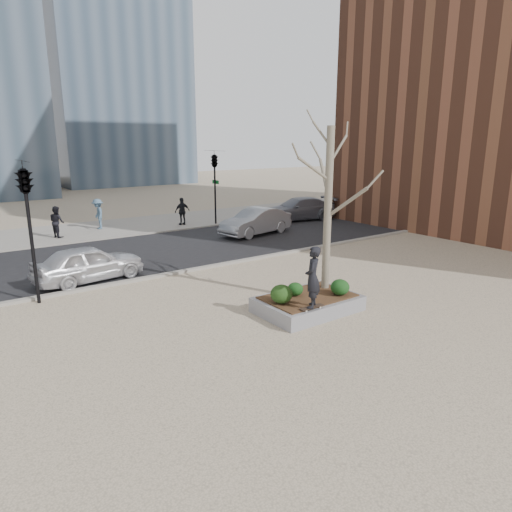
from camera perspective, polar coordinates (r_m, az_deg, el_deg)
ground at (r=13.51m, az=3.28°, el=-7.77°), size 120.00×120.00×0.00m
street at (r=21.82m, az=-13.49°, el=0.45°), size 60.00×8.00×0.02m
far_sidewalk at (r=28.30m, az=-18.99°, el=3.17°), size 60.00×6.00×0.02m
planter at (r=14.04m, az=6.48°, el=-5.99°), size 3.00×2.00×0.45m
planter_mulch at (r=13.96m, az=6.51°, el=-5.04°), size 2.70×1.70×0.04m
sycamore_tree at (r=14.16m, az=9.10°, el=8.92°), size 2.80×2.80×6.60m
shrub_left at (r=13.21m, az=3.20°, el=-4.77°), size 0.64×0.64×0.54m
shrub_middle at (r=13.88m, az=4.93°, el=-4.14°), size 0.48×0.48×0.41m
shrub_right at (r=14.11m, az=10.45°, el=-3.86°), size 0.57×0.57×0.49m
skateboard at (r=12.99m, az=6.97°, el=-6.47°), size 0.78×0.21×0.08m
skateboarder at (r=12.70m, az=7.09°, el=-2.64°), size 0.75×0.73×1.74m
police_car at (r=17.82m, az=-20.17°, el=-0.85°), size 4.11×2.07×1.34m
car_silver at (r=25.14m, az=-0.02°, el=4.33°), size 4.57×2.29×1.44m
car_third at (r=29.97m, az=5.28°, el=5.88°), size 5.34×3.15×1.45m
pedestrian_a at (r=26.60m, az=-23.62°, el=3.95°), size 0.83×0.95×1.67m
pedestrian_b at (r=28.27m, az=-19.13°, el=4.99°), size 0.80×1.22×1.77m
pedestrian_c at (r=28.43m, az=-9.20°, el=5.54°), size 0.98×0.41×1.67m
traffic_light_near at (r=15.74m, az=-26.33°, el=2.47°), size 0.60×2.48×4.50m
traffic_light_far at (r=28.40m, az=-5.15°, el=8.48°), size 0.60×2.48×4.50m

